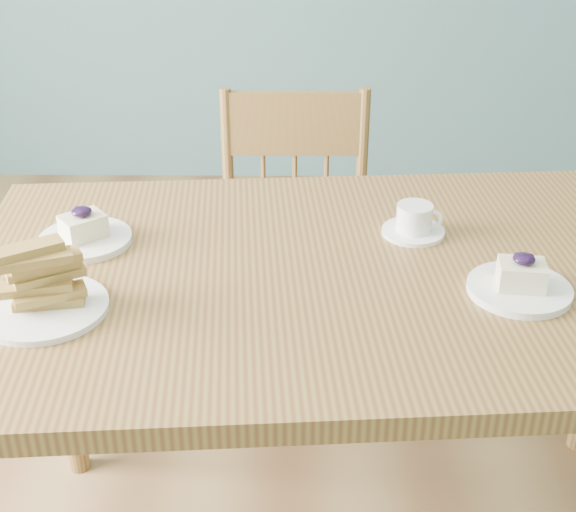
{
  "coord_description": "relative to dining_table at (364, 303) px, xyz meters",
  "views": [
    {
      "loc": [
        -0.17,
        -1.12,
        1.54
      ],
      "look_at": [
        -0.19,
        0.24,
        0.8
      ],
      "focal_mm": 50.0,
      "sensor_mm": 36.0,
      "label": 1
    }
  ],
  "objects": [
    {
      "name": "dining_chair",
      "position": [
        -0.13,
        0.64,
        -0.26
      ],
      "size": [
        0.42,
        0.4,
        0.91
      ],
      "rotation": [
        0.0,
        0.0,
        0.01
      ],
      "color": "olive",
      "rests_on": "ground"
    },
    {
      "name": "coffee_cup",
      "position": [
        0.11,
        0.14,
        0.11
      ],
      "size": [
        0.13,
        0.13,
        0.06
      ],
      "rotation": [
        0.0,
        0.0,
        -0.2
      ],
      "color": "white",
      "rests_on": "dining_table"
    },
    {
      "name": "dining_table",
      "position": [
        0.0,
        0.0,
        0.0
      ],
      "size": [
        1.56,
        0.97,
        0.8
      ],
      "rotation": [
        0.0,
        0.0,
        0.07
      ],
      "color": "olive",
      "rests_on": "ground"
    },
    {
      "name": "cheesecake_plate_near",
      "position": [
        0.26,
        -0.09,
        0.1
      ],
      "size": [
        0.18,
        0.18,
        0.08
      ],
      "rotation": [
        0.0,
        0.0,
        -0.11
      ],
      "color": "white",
      "rests_on": "dining_table"
    },
    {
      "name": "cheesecake_plate_far",
      "position": [
        -0.55,
        0.09,
        0.1
      ],
      "size": [
        0.18,
        0.18,
        0.08
      ],
      "rotation": [
        0.0,
        0.0,
        0.68
      ],
      "color": "white",
      "rests_on": "dining_table"
    },
    {
      "name": "biscotti_plate",
      "position": [
        -0.56,
        -0.16,
        0.12
      ],
      "size": [
        0.22,
        0.22,
        0.13
      ],
      "rotation": [
        0.0,
        0.0,
        0.23
      ],
      "color": "white",
      "rests_on": "dining_table"
    }
  ]
}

